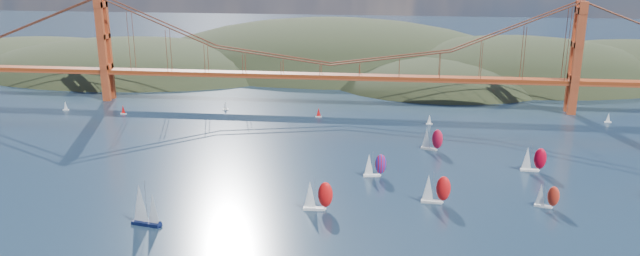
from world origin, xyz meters
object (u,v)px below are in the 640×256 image
object	(u,v)px
racer_1	(435,188)
racer_5	(432,139)
racer_3	(533,159)
racer_rwb	(375,165)
sloop_navy	(144,205)
racer_2	(547,196)
racer_0	(317,195)

from	to	relation	value
racer_1	racer_5	world-z (taller)	racer_1
racer_3	racer_rwb	size ratio (longest dim) A/B	1.08
sloop_navy	racer_rwb	world-z (taller)	sloop_navy
sloop_navy	racer_3	size ratio (longest dim) A/B	1.39
racer_2	racer_rwb	size ratio (longest dim) A/B	0.89
racer_0	racer_3	xyz separation A→B (m)	(75.21, 44.00, -0.23)
racer_2	racer_rwb	world-z (taller)	racer_rwb
racer_2	racer_0	bearing A→B (deg)	-153.85
racer_3	racer_5	world-z (taller)	racer_3
racer_1	racer_3	distance (m)	50.91
racer_0	racer_2	bearing A→B (deg)	5.15
racer_1	racer_5	size ratio (longest dim) A/B	1.05
racer_2	racer_5	size ratio (longest dim) A/B	0.83
racer_rwb	racer_1	bearing A→B (deg)	-57.46
racer_1	racer_rwb	size ratio (longest dim) A/B	1.13
racer_5	racer_rwb	world-z (taller)	racer_5
racer_3	racer_5	distance (m)	41.50
racer_0	racer_3	size ratio (longest dim) A/B	1.05
sloop_navy	racer_0	xyz separation A→B (m)	(50.10, 16.89, -1.24)
racer_2	racer_5	distance (m)	63.64
racer_1	racer_5	distance (m)	54.74
racer_2	racer_rwb	distance (m)	59.54
racer_rwb	racer_2	bearing A→B (deg)	-31.41
sloop_navy	racer_2	distance (m)	125.73
sloop_navy	racer_1	bearing A→B (deg)	28.77
racer_0	racer_5	world-z (taller)	racer_0
racer_0	racer_3	distance (m)	87.13
sloop_navy	racer_2	world-z (taller)	sloop_navy
racer_2	racer_3	xyz separation A→B (m)	(2.61, 33.56, 0.84)
racer_1	racer_2	xyz separation A→B (m)	(35.18, 0.56, -1.04)
racer_3	racer_rwb	distance (m)	59.45
racer_0	racer_5	xyz separation A→B (m)	(39.19, 64.59, -0.26)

